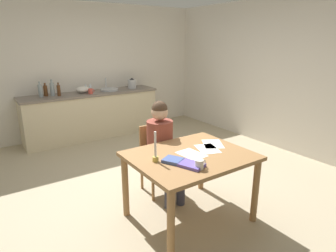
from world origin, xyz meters
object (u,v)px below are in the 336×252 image
at_px(dining_table, 190,164).
at_px(candlestick, 155,153).
at_px(person_seated, 162,144).
at_px(chair_at_table, 157,156).
at_px(bottle_vinegar, 46,91).
at_px(bottle_sauce, 59,90).
at_px(mixing_bowl, 83,90).
at_px(book_magazine, 173,160).
at_px(stovetop_kettle, 132,84).
at_px(coffee_mug, 200,164).
at_px(sink_unit, 109,89).
at_px(bottle_oil, 40,91).
at_px(book_cookery, 191,165).
at_px(wine_glass_near_sink, 90,86).
at_px(wine_glass_by_kettle, 86,86).
at_px(teacup_on_counter, 91,91).
at_px(bottle_wine_red, 52,89).

bearing_deg(dining_table, candlestick, 173.32).
bearing_deg(candlestick, person_seated, 51.36).
xyz_separation_m(chair_at_table, bottle_vinegar, (-0.71, 2.67, 0.53)).
distance_m(bottle_sauce, mixing_bowl, 0.49).
height_order(chair_at_table, book_magazine, chair_at_table).
bearing_deg(stovetop_kettle, chair_at_table, -111.32).
xyz_separation_m(coffee_mug, bottle_sauce, (-0.31, 3.61, 0.21)).
distance_m(dining_table, sink_unit, 3.38).
distance_m(person_seated, bottle_vinegar, 2.92).
relative_size(bottle_oil, bottle_vinegar, 1.17).
bearing_deg(sink_unit, book_cookery, -101.40).
height_order(stovetop_kettle, wine_glass_near_sink, stovetop_kettle).
height_order(chair_at_table, person_seated, person_seated).
bearing_deg(chair_at_table, bottle_vinegar, 104.94).
distance_m(candlestick, bottle_oil, 3.32).
bearing_deg(wine_glass_by_kettle, coffee_mug, -93.92).
distance_m(chair_at_table, wine_glass_by_kettle, 2.79).
xyz_separation_m(wine_glass_near_sink, teacup_on_counter, (-0.11, -0.30, -0.06)).
relative_size(dining_table, wine_glass_near_sink, 7.85).
height_order(bottle_wine_red, stovetop_kettle, bottle_wine_red).
relative_size(mixing_bowl, wine_glass_by_kettle, 1.74).
bearing_deg(book_cookery, wine_glass_near_sink, 63.05).
height_order(bottle_oil, bottle_sauce, bottle_oil).
bearing_deg(teacup_on_counter, coffee_mug, -94.05).
xyz_separation_m(candlestick, stovetop_kettle, (1.46, 3.28, 0.16)).
xyz_separation_m(dining_table, bottle_vinegar, (-0.66, 3.41, 0.36)).
bearing_deg(bottle_wine_red, wine_glass_by_kettle, 10.84).
relative_size(candlestick, teacup_on_counter, 2.56).
bearing_deg(stovetop_kettle, book_magazine, -111.36).
bearing_deg(wine_glass_by_kettle, mixing_bowl, -131.76).
bearing_deg(candlestick, book_cookery, -52.83).
height_order(bottle_wine_red, mixing_bowl, bottle_wine_red).
height_order(bottle_oil, stovetop_kettle, bottle_oil).
bearing_deg(teacup_on_counter, dining_table, -91.81).
relative_size(book_cookery, wine_glass_near_sink, 1.47).
height_order(coffee_mug, bottle_oil, bottle_oil).
distance_m(mixing_bowl, wine_glass_near_sink, 0.21).
bearing_deg(wine_glass_by_kettle, bottle_oil, -171.54).
relative_size(coffee_mug, bottle_vinegar, 0.49).
xyz_separation_m(candlestick, mixing_bowl, (0.42, 3.33, 0.12)).
height_order(book_cookery, bottle_oil, bottle_oil).
bearing_deg(wine_glass_by_kettle, bottle_sauce, -162.14).
bearing_deg(bottle_sauce, bottle_wine_red, 150.24).
relative_size(bottle_oil, bottle_wine_red, 0.93).
relative_size(person_seated, bottle_wine_red, 3.99).
relative_size(book_magazine, teacup_on_counter, 1.50).
height_order(bottle_oil, wine_glass_near_sink, bottle_oil).
bearing_deg(candlestick, dining_table, -6.68).
bearing_deg(chair_at_table, bottle_wine_red, 103.06).
bearing_deg(book_cookery, wine_glass_by_kettle, 64.48).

